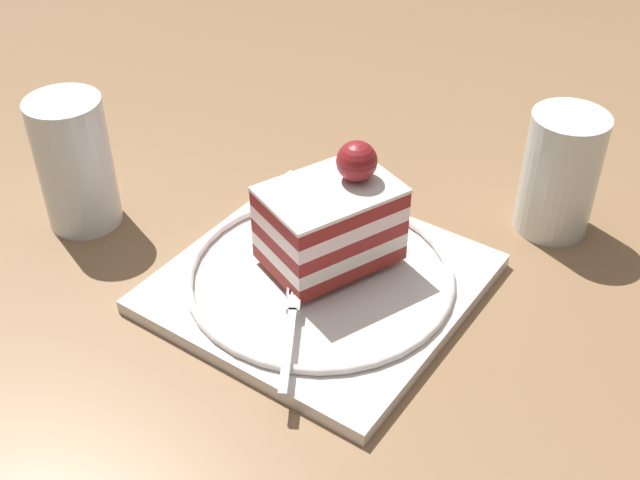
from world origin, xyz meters
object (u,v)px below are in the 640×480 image
(fork, at_px, (291,325))
(drink_glass_near, at_px, (76,169))
(dessert_plate, at_px, (320,280))
(cake_slice, at_px, (331,220))
(drink_glass_far, at_px, (559,177))

(fork, xyz_separation_m, drink_glass_near, (-0.23, 0.03, 0.03))
(dessert_plate, distance_m, fork, 0.07)
(cake_slice, height_order, drink_glass_far, cake_slice)
(dessert_plate, height_order, cake_slice, cake_slice)
(dessert_plate, bearing_deg, drink_glass_near, -172.36)
(drink_glass_near, distance_m, drink_glass_far, 0.40)
(cake_slice, height_order, drink_glass_near, drink_glass_near)
(fork, bearing_deg, drink_glass_far, 65.45)
(dessert_plate, bearing_deg, drink_glass_far, 54.59)
(dessert_plate, height_order, fork, fork)
(dessert_plate, height_order, drink_glass_near, drink_glass_near)
(fork, height_order, drink_glass_near, drink_glass_near)
(dessert_plate, xyz_separation_m, cake_slice, (-0.00, 0.02, 0.04))
(cake_slice, bearing_deg, drink_glass_near, -167.16)
(dessert_plate, relative_size, cake_slice, 1.92)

